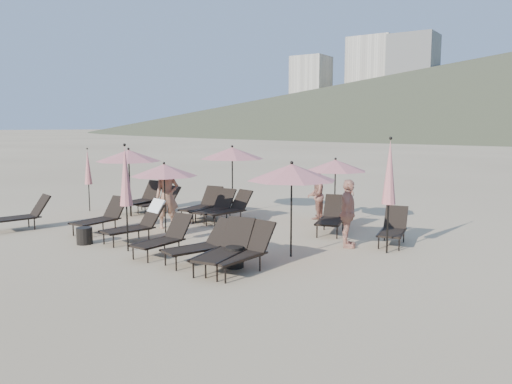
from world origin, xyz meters
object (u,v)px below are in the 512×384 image
Objects in this scene: lounger_2 at (138,222)px; lounger_5 at (242,250)px; lounger_1 at (102,217)px; umbrella_open_4 at (335,165)px; umbrella_open_0 at (129,156)px; umbrella_closed_0 at (126,177)px; umbrella_open_1 at (164,170)px; lounger_6 at (142,198)px; lounger_13 at (226,248)px; umbrella_closed_2 at (88,167)px; beachgoer_a at (167,196)px; lounger_3 at (164,237)px; lounger_9 at (229,208)px; lounger_4 at (201,244)px; lounger_8 at (215,207)px; lounger_11 at (393,228)px; lounger_12 at (160,201)px; beachgoer_c at (348,213)px; umbrella_closed_1 at (389,173)px; umbrella_open_2 at (292,172)px; lounger_7 at (203,204)px; side_table_1 at (234,257)px; umbrella_open_3 at (232,153)px; side_table_0 at (84,236)px; beachgoer_b at (315,195)px; lounger_10 at (332,216)px; lounger_0 at (22,214)px.

lounger_2 is 4.02m from lounger_5.
umbrella_open_4 is (5.09, 4.72, 1.39)m from lounger_1.
umbrella_closed_0 reaches higher than umbrella_open_0.
lounger_6 is at bearing 146.83° from umbrella_open_1.
lounger_13 is at bearing -0.95° from lounger_2.
lounger_13 is 9.15m from umbrella_closed_2.
umbrella_open_1 reaches higher than beachgoer_a.
lounger_9 is (-1.19, 4.10, 0.03)m from lounger_3.
lounger_13 reaches higher than lounger_5.
lounger_6 is (-6.08, 3.92, 0.06)m from lounger_4.
lounger_8 is 1.03× the size of lounger_11.
lounger_12 is 0.97× the size of beachgoer_c.
umbrella_closed_1 is at bearing 7.69° from lounger_12.
lounger_3 is 0.71× the size of umbrella_open_2.
lounger_7 is 3.94× the size of side_table_1.
lounger_12 is 7.53m from lounger_13.
lounger_5 is 7.27m from umbrella_open_3.
umbrella_closed_2 is at bearing 167.69° from lounger_2.
lounger_13 is 3.23m from umbrella_closed_0.
umbrella_open_2 is at bearing -40.14° from umbrella_open_3.
side_table_0 is 0.28× the size of beachgoer_b.
lounger_6 is at bearing 119.64° from side_table_0.
lounger_2 is at bearing -24.37° from umbrella_closed_2.
lounger_4 reaches higher than lounger_3.
lounger_10 is at bearing 146.30° from umbrella_closed_1.
beachgoer_a is at bearing 134.75° from lounger_3.
umbrella_open_4 is at bearing 92.54° from side_table_1.
beachgoer_b is at bearing -1.12° from beachgoer_a.
side_table_1 is (3.76, -1.75, -1.57)m from umbrella_open_1.
lounger_5 is 7.82m from lounger_12.
lounger_5 is 4.05m from umbrella_closed_1.
beachgoer_a reaches higher than lounger_2.
lounger_12 is 2.76m from beachgoer_a.
lounger_2 is at bearing -150.59° from lounger_10.
umbrella_open_1 is (-5.85, -2.35, 1.37)m from lounger_11.
lounger_0 reaches higher than lounger_9.
umbrella_closed_2 reaches higher than umbrella_open_4.
umbrella_open_3 is at bearing 117.58° from lounger_13.
side_table_0 is 4.52m from side_table_1.
lounger_7 is 4.56m from umbrella_open_4.
lounger_12 is 3.06m from umbrella_open_3.
lounger_2 is 3.37m from lounger_8.
umbrella_open_1 reaches higher than lounger_1.
lounger_5 reaches higher than lounger_11.
beachgoer_c is (8.18, -0.74, 0.37)m from lounger_6.
umbrella_open_1 reaches higher than lounger_5.
lounger_2 reaches higher than lounger_9.
lounger_7 is (0.97, 3.34, 0.02)m from lounger_1.
umbrella_closed_0 is (-3.17, -4.79, 1.36)m from lounger_10.
lounger_3 is at bearing -100.44° from beachgoer_a.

